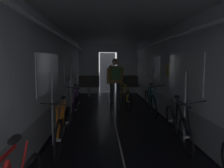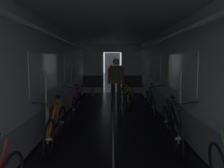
{
  "view_description": "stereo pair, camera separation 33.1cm",
  "coord_description": "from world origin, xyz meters",
  "px_view_note": "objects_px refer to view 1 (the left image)",
  "views": [
    {
      "loc": [
        -0.35,
        -2.02,
        1.58
      ],
      "look_at": [
        0.0,
        4.95,
        0.87
      ],
      "focal_mm": 35.31,
      "sensor_mm": 36.0,
      "label": 1
    },
    {
      "loc": [
        -0.02,
        -2.03,
        1.58
      ],
      "look_at": [
        0.0,
        4.95,
        0.87
      ],
      "focal_mm": 35.31,
      "sensor_mm": 36.0,
      "label": 2
    }
  ],
  "objects_px": {
    "bicycle_yellow_in_aisle": "(124,97)",
    "bicycle_orange": "(62,128)",
    "bicycle_purple": "(77,104)",
    "bicycle_teal": "(151,102)",
    "bench_seat_far_right": "(128,84)",
    "bench_seat_far_left": "(89,84)",
    "person_cyclist_aisle": "(115,79)",
    "bicycle_black": "(178,125)"
  },
  "relations": [
    {
      "from": "bench_seat_far_right",
      "to": "bicycle_black",
      "type": "relative_size",
      "value": 0.58
    },
    {
      "from": "bench_seat_far_right",
      "to": "bicycle_purple",
      "type": "distance_m",
      "value": 4.36
    },
    {
      "from": "bicycle_orange",
      "to": "bicycle_teal",
      "type": "bearing_deg",
      "value": 48.93
    },
    {
      "from": "bench_seat_far_left",
      "to": "bicycle_purple",
      "type": "bearing_deg",
      "value": -92.15
    },
    {
      "from": "bicycle_orange",
      "to": "bicycle_yellow_in_aisle",
      "type": "bearing_deg",
      "value": 65.84
    },
    {
      "from": "bicycle_orange",
      "to": "bicycle_purple",
      "type": "bearing_deg",
      "value": 89.73
    },
    {
      "from": "bicycle_purple",
      "to": "bicycle_orange",
      "type": "height_order",
      "value": "bicycle_purple"
    },
    {
      "from": "bicycle_teal",
      "to": "bicycle_yellow_in_aisle",
      "type": "height_order",
      "value": "bicycle_teal"
    },
    {
      "from": "bicycle_teal",
      "to": "bicycle_purple",
      "type": "relative_size",
      "value": 1.0
    },
    {
      "from": "bench_seat_far_left",
      "to": "bicycle_purple",
      "type": "relative_size",
      "value": 0.58
    },
    {
      "from": "bench_seat_far_right",
      "to": "person_cyclist_aisle",
      "type": "bearing_deg",
      "value": -104.36
    },
    {
      "from": "bicycle_purple",
      "to": "bicycle_yellow_in_aisle",
      "type": "xyz_separation_m",
      "value": [
        1.48,
        1.08,
        0.0
      ]
    },
    {
      "from": "bicycle_orange",
      "to": "person_cyclist_aisle",
      "type": "bearing_deg",
      "value": 69.06
    },
    {
      "from": "bicycle_teal",
      "to": "bicycle_orange",
      "type": "xyz_separation_m",
      "value": [
        -2.21,
        -2.54,
        0.0
      ]
    },
    {
      "from": "bench_seat_far_right",
      "to": "bicycle_teal",
      "type": "xyz_separation_m",
      "value": [
        0.25,
        -3.6,
        -0.19
      ]
    },
    {
      "from": "bicycle_purple",
      "to": "bicycle_teal",
      "type": "bearing_deg",
      "value": 7.61
    },
    {
      "from": "bench_seat_far_left",
      "to": "bench_seat_far_right",
      "type": "height_order",
      "value": "same"
    },
    {
      "from": "bicycle_black",
      "to": "bicycle_orange",
      "type": "bearing_deg",
      "value": -178.95
    },
    {
      "from": "bench_seat_far_left",
      "to": "bicycle_yellow_in_aisle",
      "type": "height_order",
      "value": "bench_seat_far_left"
    },
    {
      "from": "bicycle_orange",
      "to": "bicycle_yellow_in_aisle",
      "type": "relative_size",
      "value": 1.01
    },
    {
      "from": "bicycle_teal",
      "to": "bicycle_orange",
      "type": "distance_m",
      "value": 3.36
    },
    {
      "from": "bench_seat_far_right",
      "to": "bicycle_orange",
      "type": "height_order",
      "value": "bench_seat_far_right"
    },
    {
      "from": "bicycle_black",
      "to": "bicycle_yellow_in_aisle",
      "type": "height_order",
      "value": "bicycle_black"
    },
    {
      "from": "bicycle_teal",
      "to": "bicycle_black",
      "type": "distance_m",
      "value": 2.5
    },
    {
      "from": "bicycle_yellow_in_aisle",
      "to": "bicycle_purple",
      "type": "bearing_deg",
      "value": -143.87
    },
    {
      "from": "bicycle_purple",
      "to": "person_cyclist_aisle",
      "type": "bearing_deg",
      "value": 35.05
    },
    {
      "from": "bicycle_yellow_in_aisle",
      "to": "bicycle_orange",
      "type": "bearing_deg",
      "value": -114.16
    },
    {
      "from": "bench_seat_far_right",
      "to": "bicycle_orange",
      "type": "distance_m",
      "value": 6.44
    },
    {
      "from": "bench_seat_far_left",
      "to": "bicycle_orange",
      "type": "xyz_separation_m",
      "value": [
        -0.16,
        -6.13,
        -0.18
      ]
    },
    {
      "from": "bicycle_black",
      "to": "bicycle_yellow_in_aisle",
      "type": "relative_size",
      "value": 1.01
    },
    {
      "from": "bicycle_orange",
      "to": "person_cyclist_aisle",
      "type": "xyz_separation_m",
      "value": [
        1.17,
        3.06,
        0.63
      ]
    },
    {
      "from": "person_cyclist_aisle",
      "to": "bicycle_yellow_in_aisle",
      "type": "relative_size",
      "value": 1.0
    },
    {
      "from": "bench_seat_far_right",
      "to": "bench_seat_far_left",
      "type": "bearing_deg",
      "value": 180.0
    },
    {
      "from": "person_cyclist_aisle",
      "to": "bicycle_orange",
      "type": "bearing_deg",
      "value": -110.94
    },
    {
      "from": "person_cyclist_aisle",
      "to": "bicycle_teal",
      "type": "bearing_deg",
      "value": -26.49
    },
    {
      "from": "bench_seat_far_left",
      "to": "bench_seat_far_right",
      "type": "relative_size",
      "value": 1.0
    },
    {
      "from": "bicycle_teal",
      "to": "bicycle_black",
      "type": "xyz_separation_m",
      "value": [
        -0.05,
        -2.5,
        -0.0
      ]
    },
    {
      "from": "bicycle_purple",
      "to": "person_cyclist_aisle",
      "type": "height_order",
      "value": "person_cyclist_aisle"
    },
    {
      "from": "bench_seat_far_left",
      "to": "person_cyclist_aisle",
      "type": "distance_m",
      "value": 3.27
    },
    {
      "from": "bicycle_purple",
      "to": "bicycle_yellow_in_aisle",
      "type": "bearing_deg",
      "value": 36.13
    },
    {
      "from": "bench_seat_far_right",
      "to": "person_cyclist_aisle",
      "type": "xyz_separation_m",
      "value": [
        -0.79,
        -3.08,
        0.45
      ]
    },
    {
      "from": "bicycle_black",
      "to": "person_cyclist_aisle",
      "type": "height_order",
      "value": "person_cyclist_aisle"
    }
  ]
}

